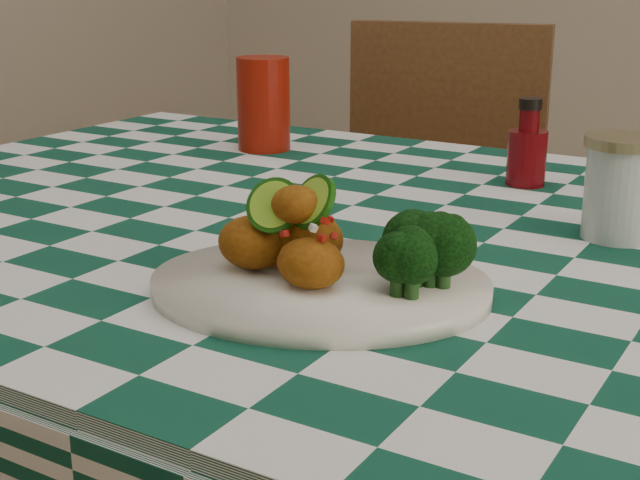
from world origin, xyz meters
The scene contains 7 objects.
plate centered at (0.03, -0.24, 0.80)m, with size 0.32×0.25×0.02m, color white, non-canonical shape.
fried_chicken_pile centered at (0.01, -0.24, 0.85)m, with size 0.13×0.10×0.09m, color #8C500D, non-canonical shape.
broccoli_side centered at (0.12, -0.23, 0.84)m, with size 0.09×0.09×0.07m, color black, non-canonical shape.
red_tumbler centered at (-0.41, 0.31, 0.86)m, with size 0.09×0.09×0.15m, color maroon.
ketchup_bottle centered at (0.05, 0.29, 0.85)m, with size 0.05×0.05×0.12m, color #5A0409, non-canonical shape.
mason_jar centered at (0.23, 0.10, 0.84)m, with size 0.09×0.09×0.12m, color #B2BCBA, non-canonical shape.
wooden_chair_left centered at (-0.30, 0.73, 0.48)m, with size 0.44×0.46×0.96m, color #472814, non-canonical shape.
Camera 1 is at (0.44, -0.91, 1.09)m, focal length 50.00 mm.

